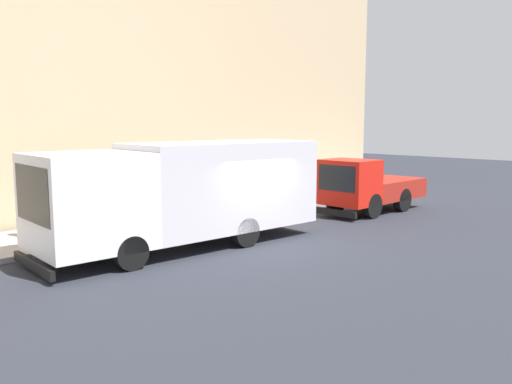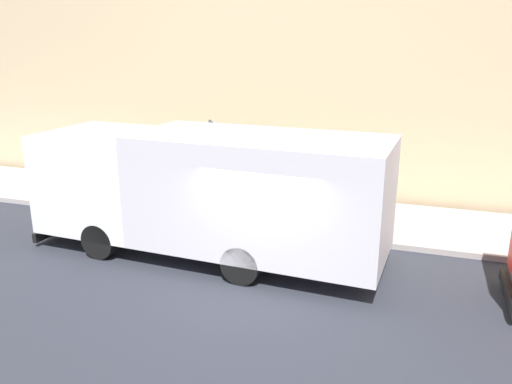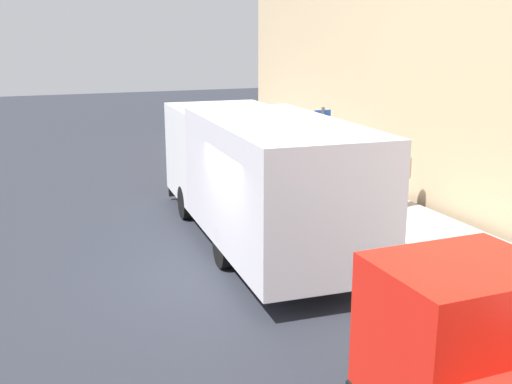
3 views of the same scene
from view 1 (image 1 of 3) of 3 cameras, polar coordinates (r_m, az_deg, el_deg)
name	(u,v)px [view 1 (image 1 of 3)]	position (r m, az deg, el deg)	size (l,w,h in m)	color
ground	(258,245)	(15.53, 0.26, -5.73)	(80.00, 80.00, 0.00)	#282A33
sidewalk	(166,221)	(19.08, -9.70, -3.09)	(3.41, 30.00, 0.15)	#A39C98
building_facade	(129,60)	(20.73, -13.62, 13.68)	(0.50, 30.00, 11.69)	tan
large_utility_truck	(184,190)	(15.14, -7.75, 0.25)	(3.01, 8.59, 2.99)	white
small_flatbed_truck	(367,187)	(21.21, 11.93, 0.55)	(1.99, 5.11, 2.17)	red
pedestrian_walking	(30,208)	(16.96, -23.22, -1.57)	(0.42, 0.42, 1.69)	black
pedestrian_standing	(84,200)	(18.68, -18.14, -0.78)	(0.51, 0.51, 1.59)	#24142D
street_sign_post	(121,182)	(16.40, -14.43, 1.07)	(0.44, 0.08, 2.78)	#4C5156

